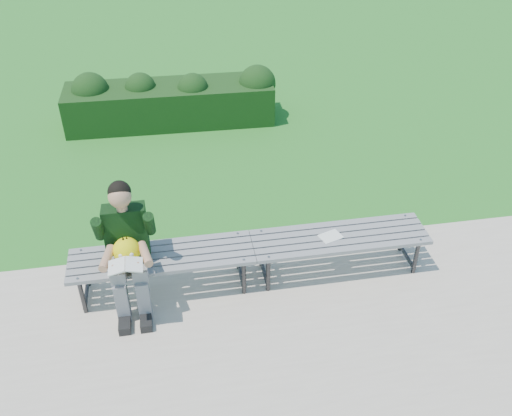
# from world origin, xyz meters

# --- Properties ---
(ground) EXTENTS (80.00, 80.00, 0.00)m
(ground) POSITION_xyz_m (0.00, 0.00, 0.00)
(ground) COLOR #1F7421
(ground) RESTS_ON ground
(walkway) EXTENTS (30.00, 3.50, 0.02)m
(walkway) POSITION_xyz_m (0.00, -1.75, 0.01)
(walkway) COLOR beige
(walkway) RESTS_ON ground
(hedge) EXTENTS (3.19, 0.86, 0.85)m
(hedge) POSITION_xyz_m (-0.32, 3.19, 0.37)
(hedge) COLOR #12390D
(hedge) RESTS_ON ground
(bench_left) EXTENTS (1.80, 0.50, 0.46)m
(bench_left) POSITION_xyz_m (-0.59, -0.55, 0.42)
(bench_left) COLOR gray
(bench_left) RESTS_ON walkway
(bench_right) EXTENTS (1.80, 0.50, 0.46)m
(bench_right) POSITION_xyz_m (1.22, -0.55, 0.42)
(bench_right) COLOR gray
(bench_right) RESTS_ON walkway
(seated_boy) EXTENTS (0.56, 0.76, 1.31)m
(seated_boy) POSITION_xyz_m (-0.89, -0.65, 0.71)
(seated_boy) COLOR slate
(seated_boy) RESTS_ON walkway
(paper_sheet) EXTENTS (0.26, 0.22, 0.01)m
(paper_sheet) POSITION_xyz_m (1.12, -0.55, 0.47)
(paper_sheet) COLOR white
(paper_sheet) RESTS_ON bench_right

